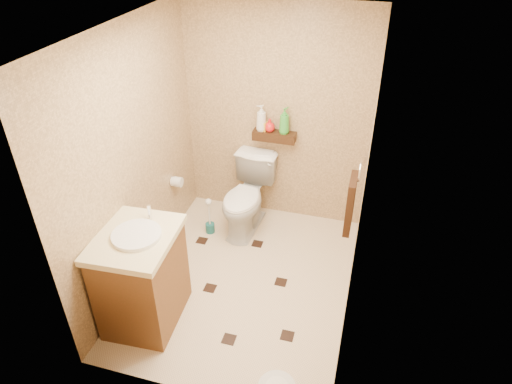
% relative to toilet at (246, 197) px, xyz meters
% --- Properties ---
extents(ground, '(2.50, 2.50, 0.00)m').
position_rel_toilet_xyz_m(ground, '(0.22, -0.83, -0.41)').
color(ground, beige).
rests_on(ground, ground).
extents(wall_back, '(2.00, 0.04, 2.40)m').
position_rel_toilet_xyz_m(wall_back, '(0.22, 0.42, 0.79)').
color(wall_back, tan).
rests_on(wall_back, ground).
extents(wall_front, '(2.00, 0.04, 2.40)m').
position_rel_toilet_xyz_m(wall_front, '(0.22, -2.08, 0.79)').
color(wall_front, tan).
rests_on(wall_front, ground).
extents(wall_left, '(0.04, 2.50, 2.40)m').
position_rel_toilet_xyz_m(wall_left, '(-0.78, -0.83, 0.79)').
color(wall_left, tan).
rests_on(wall_left, ground).
extents(wall_right, '(0.04, 2.50, 2.40)m').
position_rel_toilet_xyz_m(wall_right, '(1.22, -0.83, 0.79)').
color(wall_right, tan).
rests_on(wall_right, ground).
extents(ceiling, '(2.00, 2.50, 0.02)m').
position_rel_toilet_xyz_m(ceiling, '(0.22, -0.83, 1.99)').
color(ceiling, white).
rests_on(ceiling, wall_back).
extents(wall_shelf, '(0.46, 0.14, 0.10)m').
position_rel_toilet_xyz_m(wall_shelf, '(0.22, 0.34, 0.61)').
color(wall_shelf, '#3E2111').
rests_on(wall_shelf, wall_back).
extents(floor_accents, '(1.29, 1.40, 0.01)m').
position_rel_toilet_xyz_m(floor_accents, '(0.23, -0.89, -0.41)').
color(floor_accents, black).
rests_on(floor_accents, ground).
extents(toilet, '(0.52, 0.84, 0.82)m').
position_rel_toilet_xyz_m(toilet, '(0.00, 0.00, 0.00)').
color(toilet, white).
rests_on(toilet, ground).
extents(vanity, '(0.65, 0.78, 1.05)m').
position_rel_toilet_xyz_m(vanity, '(-0.48, -1.48, 0.06)').
color(vanity, brown).
rests_on(vanity, ground).
extents(toilet_brush, '(0.10, 0.10, 0.44)m').
position_rel_toilet_xyz_m(toilet_brush, '(-0.37, -0.19, -0.26)').
color(toilet_brush, '#185C60').
rests_on(toilet_brush, ground).
extents(towel_ring, '(0.12, 0.30, 0.76)m').
position_rel_toilet_xyz_m(towel_ring, '(1.13, -0.58, 0.53)').
color(towel_ring, silver).
rests_on(towel_ring, wall_right).
extents(toilet_paper, '(0.12, 0.11, 0.12)m').
position_rel_toilet_xyz_m(toilet_paper, '(-0.72, -0.18, 0.19)').
color(toilet_paper, silver).
rests_on(toilet_paper, wall_left).
extents(bottle_a, '(0.15, 0.15, 0.29)m').
position_rel_toilet_xyz_m(bottle_a, '(0.07, 0.34, 0.80)').
color(bottle_a, silver).
rests_on(bottle_a, wall_shelf).
extents(bottle_b, '(0.08, 0.08, 0.15)m').
position_rel_toilet_xyz_m(bottle_b, '(0.10, 0.34, 0.73)').
color(bottle_b, gold).
rests_on(bottle_b, wall_shelf).
extents(bottle_c, '(0.13, 0.13, 0.14)m').
position_rel_toilet_xyz_m(bottle_c, '(0.17, 0.34, 0.73)').
color(bottle_c, red).
rests_on(bottle_c, wall_shelf).
extents(bottle_d, '(0.15, 0.15, 0.28)m').
position_rel_toilet_xyz_m(bottle_d, '(0.32, 0.34, 0.80)').
color(bottle_d, green).
rests_on(bottle_d, wall_shelf).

